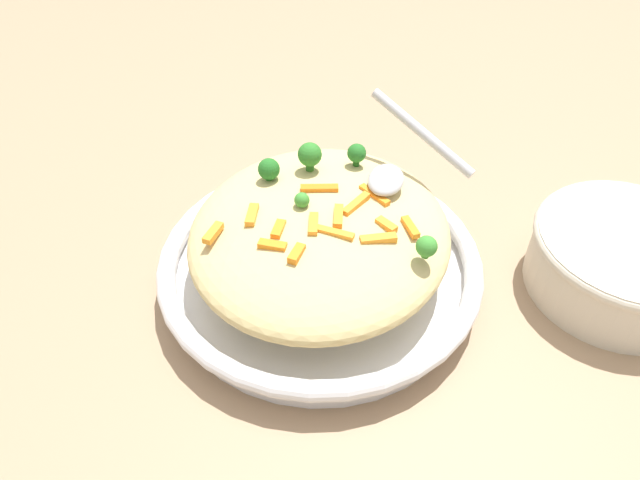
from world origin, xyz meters
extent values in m
plane|color=#9E7F60|center=(0.00, 0.00, 0.00)|extent=(2.40, 2.40, 0.00)
cylinder|color=silver|center=(0.00, 0.00, 0.01)|extent=(0.34, 0.34, 0.03)
torus|color=silver|center=(0.00, 0.00, 0.04)|extent=(0.37, 0.37, 0.02)
torus|color=black|center=(0.00, 0.00, 0.04)|extent=(0.36, 0.36, 0.00)
ellipsoid|color=#D1BA7A|center=(0.00, 0.00, 0.08)|extent=(0.31, 0.29, 0.07)
cube|color=orange|center=(0.01, 0.02, 0.12)|extent=(0.03, 0.02, 0.01)
cube|color=orange|center=(0.04, -0.03, 0.11)|extent=(0.02, 0.01, 0.01)
cube|color=orange|center=(0.01, 0.07, 0.11)|extent=(0.02, 0.03, 0.01)
cube|color=orange|center=(-0.02, 0.04, 0.11)|extent=(0.04, 0.02, 0.01)
cube|color=orange|center=(0.00, 0.10, 0.11)|extent=(0.03, 0.02, 0.01)
cube|color=orange|center=(0.03, 0.02, 0.11)|extent=(0.01, 0.04, 0.01)
cube|color=orange|center=(0.06, -0.03, 0.11)|extent=(0.01, 0.03, 0.01)
cube|color=orange|center=(0.06, -0.10, 0.11)|extent=(0.03, 0.01, 0.01)
cube|color=orange|center=(0.07, -0.01, 0.11)|extent=(0.03, 0.01, 0.01)
cube|color=orange|center=(0.03, -0.07, 0.11)|extent=(0.03, 0.01, 0.01)
cube|color=orange|center=(0.03, 0.07, 0.11)|extent=(0.02, 0.04, 0.01)
cube|color=orange|center=(-0.04, 0.05, 0.11)|extent=(0.03, 0.04, 0.01)
cube|color=orange|center=(-0.03, -0.01, 0.11)|extent=(0.02, 0.04, 0.01)
cube|color=orange|center=(0.03, 0.00, 0.12)|extent=(0.03, 0.02, 0.01)
cylinder|color=#205B1C|center=(-0.04, -0.07, 0.11)|extent=(0.01, 0.01, 0.01)
sphere|color=#236B23|center=(-0.04, -0.07, 0.12)|extent=(0.02, 0.02, 0.02)
cylinder|color=#377928|center=(0.04, 0.12, 0.11)|extent=(0.01, 0.01, 0.01)
sphere|color=#3D8E33|center=(0.04, 0.12, 0.12)|extent=(0.02, 0.02, 0.02)
cylinder|color=#377928|center=(0.00, -0.02, 0.11)|extent=(0.01, 0.01, 0.00)
sphere|color=#3D8E33|center=(0.00, -0.02, 0.12)|extent=(0.02, 0.02, 0.02)
cylinder|color=#296820|center=(-0.07, -0.03, 0.12)|extent=(0.01, 0.01, 0.01)
sphere|color=#2D7A28|center=(-0.07, -0.03, 0.13)|extent=(0.03, 0.03, 0.03)
cylinder|color=#205B1C|center=(-0.10, 0.02, 0.11)|extent=(0.01, 0.01, 0.01)
sphere|color=#236B23|center=(-0.10, 0.02, 0.12)|extent=(0.02, 0.02, 0.02)
ellipsoid|color=#B7B7BC|center=(-0.06, 0.06, 0.12)|extent=(0.06, 0.04, 0.02)
cylinder|color=#B7B7BC|center=(-0.12, 0.09, 0.15)|extent=(0.07, 0.13, 0.06)
cylinder|color=beige|center=(-0.08, 0.33, 0.04)|extent=(0.20, 0.20, 0.08)
torus|color=beige|center=(-0.08, 0.33, 0.07)|extent=(0.21, 0.21, 0.02)
camera|label=1|loc=(0.47, 0.12, 0.52)|focal=33.37mm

